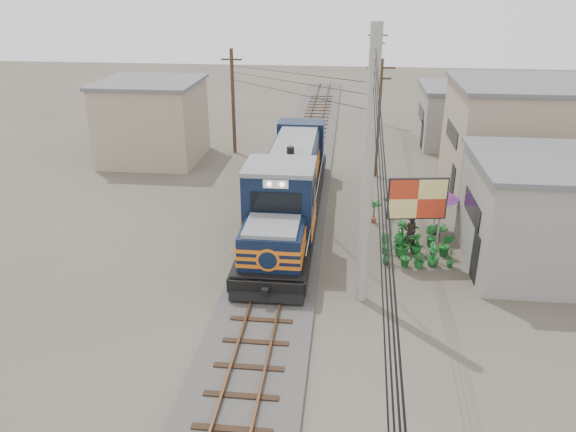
# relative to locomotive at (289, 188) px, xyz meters

# --- Properties ---
(ground) EXTENTS (120.00, 120.00, 0.00)m
(ground) POSITION_rel_locomotive_xyz_m (0.00, -6.57, -1.74)
(ground) COLOR #473F35
(ground) RESTS_ON ground
(ballast) EXTENTS (3.60, 70.00, 0.16)m
(ballast) POSITION_rel_locomotive_xyz_m (0.00, 3.43, -1.66)
(ballast) COLOR #595651
(ballast) RESTS_ON ground
(track) EXTENTS (1.15, 70.00, 0.12)m
(track) POSITION_rel_locomotive_xyz_m (0.00, 3.43, -1.48)
(track) COLOR #51331E
(track) RESTS_ON ground
(locomotive) EXTENTS (2.97, 16.15, 4.00)m
(locomotive) POSITION_rel_locomotive_xyz_m (0.00, 0.00, 0.00)
(locomotive) COLOR black
(locomotive) RESTS_ON ground
(utility_pole_main) EXTENTS (0.40, 0.40, 10.00)m
(utility_pole_main) POSITION_rel_locomotive_xyz_m (3.50, -7.07, 3.26)
(utility_pole_main) COLOR #9E9B93
(utility_pole_main) RESTS_ON ground
(wooden_pole_mid) EXTENTS (1.60, 0.24, 7.00)m
(wooden_pole_mid) POSITION_rel_locomotive_xyz_m (4.50, 7.43, 1.93)
(wooden_pole_mid) COLOR #4C3826
(wooden_pole_mid) RESTS_ON ground
(wooden_pole_far) EXTENTS (1.60, 0.24, 7.50)m
(wooden_pole_far) POSITION_rel_locomotive_xyz_m (4.80, 21.43, 2.19)
(wooden_pole_far) COLOR #4C3826
(wooden_pole_far) RESTS_ON ground
(wooden_pole_left) EXTENTS (1.60, 0.24, 7.00)m
(wooden_pole_left) POSITION_rel_locomotive_xyz_m (-5.00, 11.43, 1.93)
(wooden_pole_left) COLOR #4C3826
(wooden_pole_left) RESTS_ON ground
(power_lines) EXTENTS (9.65, 19.00, 3.30)m
(power_lines) POSITION_rel_locomotive_xyz_m (-0.14, 1.92, 5.82)
(power_lines) COLOR black
(power_lines) RESTS_ON ground
(shophouse_front) EXTENTS (7.35, 6.30, 4.70)m
(shophouse_front) POSITION_rel_locomotive_xyz_m (11.50, -3.57, 0.62)
(shophouse_front) COLOR gray
(shophouse_front) RESTS_ON ground
(shophouse_mid) EXTENTS (8.40, 7.35, 6.20)m
(shophouse_mid) POSITION_rel_locomotive_xyz_m (12.50, 5.43, 1.37)
(shophouse_mid) COLOR tan
(shophouse_mid) RESTS_ON ground
(shophouse_back) EXTENTS (6.30, 6.30, 4.20)m
(shophouse_back) POSITION_rel_locomotive_xyz_m (11.00, 15.43, 0.37)
(shophouse_back) COLOR gray
(shophouse_back) RESTS_ON ground
(shophouse_left) EXTENTS (6.30, 6.30, 5.20)m
(shophouse_left) POSITION_rel_locomotive_xyz_m (-10.00, 9.43, 0.87)
(shophouse_left) COLOR tan
(shophouse_left) RESTS_ON ground
(billboard) EXTENTS (2.45, 0.46, 3.80)m
(billboard) POSITION_rel_locomotive_xyz_m (5.70, -3.81, 1.07)
(billboard) COLOR #99999E
(billboard) RESTS_ON ground
(market_umbrella) EXTENTS (2.25, 2.25, 2.32)m
(market_umbrella) POSITION_rel_locomotive_xyz_m (7.00, -0.74, 0.29)
(market_umbrella) COLOR black
(market_umbrella) RESTS_ON ground
(vendor) EXTENTS (0.77, 0.67, 1.77)m
(vendor) POSITION_rel_locomotive_xyz_m (5.65, -2.83, -0.86)
(vendor) COLOR black
(vendor) RESTS_ON ground
(plant_nursery) EXTENTS (3.28, 3.04, 1.12)m
(plant_nursery) POSITION_rel_locomotive_xyz_m (5.75, -3.17, -1.25)
(plant_nursery) COLOR #1C6223
(plant_nursery) RESTS_ON ground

